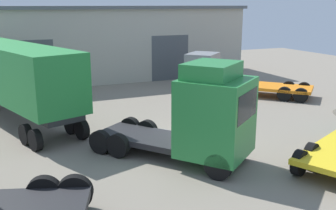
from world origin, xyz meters
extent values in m
plane|color=gray|center=(0.00, 0.00, 0.00)|extent=(60.00, 60.00, 0.00)
cube|color=#B7B2A3|center=(0.00, 17.32, 2.82)|extent=(24.29, 6.64, 5.64)
cube|color=#565B60|center=(0.00, 17.32, 5.76)|extent=(24.79, 7.14, 0.25)
cube|color=#4C5156|center=(-5.34, 14.03, 1.80)|extent=(3.20, 0.08, 3.60)
cube|color=#4C5156|center=(5.34, 14.03, 1.80)|extent=(3.20, 0.08, 3.60)
cube|color=#28843D|center=(-0.29, -2.77, 1.93)|extent=(3.44, 3.42, 2.89)
cube|color=#28843D|center=(-0.41, -2.61, 3.65)|extent=(2.69, 2.61, 0.60)
cube|color=black|center=(0.42, -3.70, 2.51)|extent=(1.72, 1.34, 1.04)
cube|color=#232326|center=(-2.20, -0.26, 0.61)|extent=(3.96, 4.32, 0.24)
cylinder|color=#B2B2B7|center=(-1.04, -0.13, 0.44)|extent=(1.11, 1.21, 0.56)
cylinder|color=black|center=(0.95, -2.58, 0.49)|extent=(0.83, 0.96, 0.98)
cylinder|color=black|center=(-0.80, -3.91, 0.49)|extent=(0.83, 0.96, 0.98)
cylinder|color=black|center=(-1.66, 0.84, 0.49)|extent=(0.83, 0.96, 0.98)
cylinder|color=black|center=(-3.41, -0.49, 0.49)|extent=(0.83, 0.96, 0.98)
cylinder|color=black|center=(-2.21, 1.56, 0.49)|extent=(0.83, 0.96, 0.98)
cylinder|color=black|center=(-3.96, 0.23, 0.49)|extent=(0.83, 0.96, 0.98)
cube|color=#28843D|center=(-6.85, 6.56, 2.69)|extent=(5.91, 11.49, 2.68)
cube|color=#232326|center=(-6.85, 6.56, 1.23)|extent=(5.19, 11.26, 0.24)
cube|color=#232326|center=(-7.17, 10.07, 0.56)|extent=(0.20, 0.20, 1.11)
cylinder|color=black|center=(-6.69, 2.57, 0.47)|extent=(0.58, 0.98, 0.93)
cylinder|color=black|center=(-4.60, 3.26, 0.47)|extent=(0.58, 0.98, 0.93)
cylinder|color=black|center=(-6.38, 1.62, 0.47)|extent=(0.58, 0.98, 0.93)
cylinder|color=black|center=(-4.29, 2.31, 0.47)|extent=(0.58, 0.98, 0.93)
cylinder|color=black|center=(2.98, -4.36, 0.47)|extent=(0.99, 0.66, 0.94)
cylinder|color=black|center=(2.06, -4.76, 0.47)|extent=(0.99, 0.66, 0.94)
cube|color=gray|center=(5.82, 9.45, 1.56)|extent=(3.05, 3.02, 2.20)
cube|color=black|center=(5.20, 10.13, 1.96)|extent=(1.54, 1.42, 0.88)
cube|color=orange|center=(8.67, 6.35, 0.64)|extent=(6.18, 6.42, 0.20)
cube|color=#232326|center=(6.52, 8.69, 1.19)|extent=(1.85, 1.71, 1.10)
cylinder|color=black|center=(4.75, 9.07, 0.46)|extent=(0.84, 0.88, 0.92)
cylinder|color=black|center=(6.29, 10.49, 0.46)|extent=(0.84, 0.88, 0.92)
cylinder|color=black|center=(9.02, 4.42, 0.46)|extent=(0.84, 0.88, 0.92)
cylinder|color=black|center=(10.57, 5.84, 0.46)|extent=(0.84, 0.88, 0.92)
cylinder|color=black|center=(9.70, 3.69, 0.46)|extent=(0.84, 0.88, 0.92)
cylinder|color=black|center=(11.25, 5.11, 0.46)|extent=(0.84, 0.88, 0.92)
cube|color=#232326|center=(-7.39, -4.58, 0.66)|extent=(4.07, 3.08, 0.24)
cylinder|color=black|center=(-6.64, -3.67, 0.54)|extent=(1.12, 0.64, 1.08)
cylinder|color=black|center=(-5.79, -3.97, 0.54)|extent=(1.12, 0.64, 1.08)
cylinder|color=black|center=(2.98, 1.87, 0.44)|extent=(0.58, 0.58, 0.88)
cube|color=black|center=(4.11, 3.81, 0.02)|extent=(0.40, 0.40, 0.04)
cone|color=orange|center=(4.11, 3.81, 0.28)|extent=(0.36, 0.36, 0.55)
camera|label=1|loc=(-7.56, -14.89, 5.98)|focal=42.00mm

